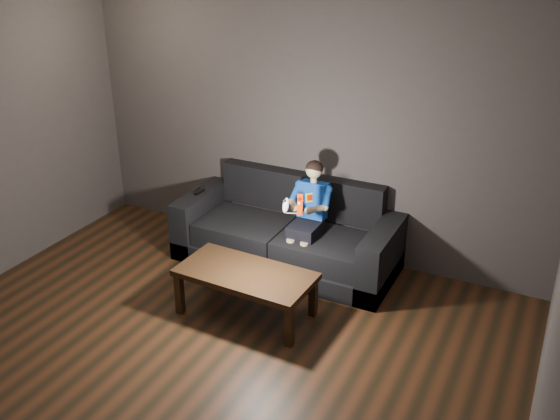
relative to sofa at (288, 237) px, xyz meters
The scene contains 10 objects.
floor 2.12m from the sofa, 89.25° to the right, with size 5.00×5.00×0.00m, color black.
back_wall 1.14m from the sofa, 86.01° to the left, with size 5.00×0.04×2.70m, color #3E3736.
right_wall 3.46m from the sofa, 39.77° to the right, with size 0.04×5.00×2.70m, color #3E3736.
ceiling 3.20m from the sofa, 89.25° to the right, with size 5.00×5.00×0.02m, color white.
sofa is the anchor object (origin of this frame).
child 0.49m from the sofa, 15.14° to the right, with size 0.41×0.50×1.00m.
wii_remote_red 0.84m from the sofa, 53.98° to the right, with size 0.07×0.09×0.20m.
nunchuk_white 0.75m from the sofa, 67.55° to the right, with size 0.08×0.10×0.15m.
wii_remote_black 1.07m from the sofa, behind, with size 0.04×0.15×0.03m.
coffee_table 1.05m from the sofa, 85.54° to the right, with size 1.22×0.64×0.44m.
Camera 1 is at (2.42, -3.03, 3.21)m, focal length 40.00 mm.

